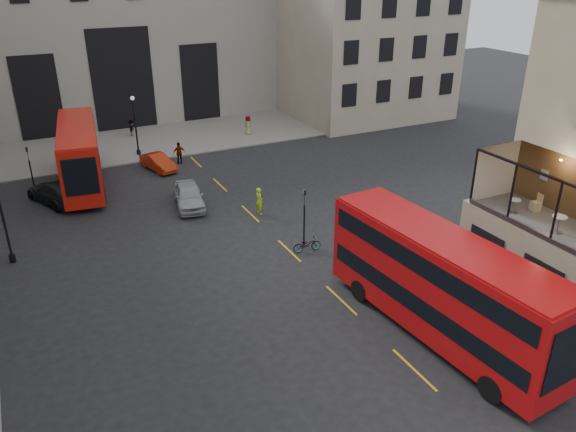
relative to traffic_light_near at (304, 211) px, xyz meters
name	(u,v)px	position (x,y,z in m)	size (l,w,h in m)	color
ground	(450,356)	(1.00, -12.00, -2.42)	(140.00, 140.00, 0.00)	black
host_frontage	(562,279)	(7.50, -12.00, -0.17)	(3.00, 11.00, 4.50)	tan
cafe_floor	(573,236)	(7.50, -12.00, 2.12)	(3.00, 10.00, 0.10)	slate
gateway	(107,29)	(-4.00, 35.99, 6.96)	(35.00, 10.60, 18.00)	gray
building_right	(355,15)	(21.00, 27.97, 7.97)	(16.60, 18.60, 20.00)	#A99C88
pavement_far	(129,143)	(-5.00, 26.00, -2.36)	(40.00, 12.00, 0.12)	slate
traffic_light_near	(304,211)	(0.00, 0.00, 0.00)	(0.16, 0.20, 3.80)	black
traffic_light_far	(30,165)	(-14.00, 16.00, 0.00)	(0.16, 0.20, 3.80)	black
street_lamp_a	(4,225)	(-16.00, 6.00, -0.03)	(0.36, 0.36, 5.33)	black
street_lamp_b	(136,129)	(-5.00, 22.00, -0.03)	(0.36, 0.36, 5.33)	black
bus_near	(441,281)	(1.50, -10.31, 0.40)	(3.87, 12.77, 5.02)	#A20B0D
bus_far	(80,152)	(-10.41, 16.74, 0.23)	(4.14, 12.08, 4.73)	#B1150C
car_a	(189,196)	(-4.36, 9.15, -1.61)	(1.91, 4.76, 1.62)	#9C9DA4
car_b	(158,162)	(-4.38, 17.55, -1.77)	(1.39, 4.00, 1.32)	#A7260A
car_c	(56,192)	(-12.66, 14.07, -1.63)	(2.23, 5.47, 1.59)	black
bicycle	(307,244)	(-0.05, -0.50, -1.97)	(0.60, 1.73, 0.91)	gray
cyclist	(259,201)	(-0.41, 5.76, -1.47)	(0.70, 0.46, 1.91)	#B7E618
pedestrian_b	(132,129)	(-4.24, 27.94, -1.58)	(1.09, 0.63, 1.69)	gray
pedestrian_c	(179,153)	(-2.31, 18.33, -1.49)	(1.09, 0.45, 1.86)	gray
pedestrian_d	(248,126)	(6.20, 23.46, -1.45)	(0.95, 0.62, 1.95)	gray
cafe_table_mid	(559,222)	(7.02, -11.51, 2.72)	(0.66, 0.66, 0.83)	white
cafe_table_far	(515,204)	(6.92, -9.00, 2.65)	(0.58, 0.58, 0.72)	beige
cafe_chair_d	(536,205)	(8.11, -9.28, 2.44)	(0.50, 0.50, 0.86)	tan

